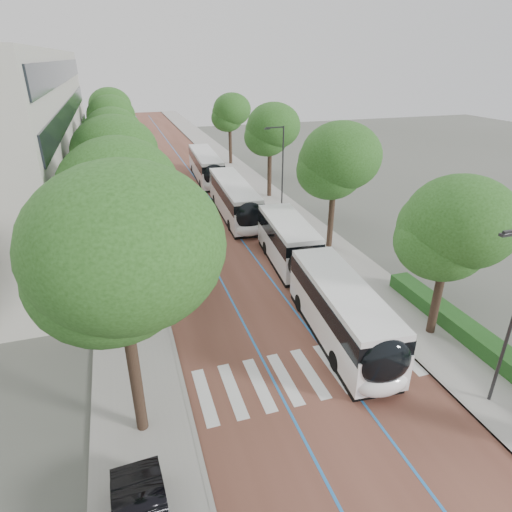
# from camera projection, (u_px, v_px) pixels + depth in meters

# --- Properties ---
(ground) EXTENTS (160.00, 160.00, 0.00)m
(ground) POSITION_uv_depth(u_px,v_px,m) (315.00, 388.00, 19.13)
(ground) COLOR #51544C
(ground) RESTS_ON ground
(road) EXTENTS (11.00, 140.00, 0.02)m
(road) POSITION_uv_depth(u_px,v_px,m) (180.00, 175.00, 53.64)
(road) COLOR brown
(road) RESTS_ON ground
(sidewalk_left) EXTENTS (4.00, 140.00, 0.12)m
(sidewalk_left) POSITION_uv_depth(u_px,v_px,m) (117.00, 179.00, 51.54)
(sidewalk_left) COLOR gray
(sidewalk_left) RESTS_ON ground
(sidewalk_right) EXTENTS (4.00, 140.00, 0.12)m
(sidewalk_right) POSITION_uv_depth(u_px,v_px,m) (237.00, 170.00, 55.70)
(sidewalk_right) COLOR gray
(sidewalk_right) RESTS_ON ground
(kerb_left) EXTENTS (0.20, 140.00, 0.14)m
(kerb_left) POSITION_uv_depth(u_px,v_px,m) (134.00, 178.00, 52.06)
(kerb_left) COLOR gray
(kerb_left) RESTS_ON ground
(kerb_right) EXTENTS (0.20, 140.00, 0.14)m
(kerb_right) POSITION_uv_depth(u_px,v_px,m) (223.00, 171.00, 55.17)
(kerb_right) COLOR gray
(kerb_right) RESTS_ON ground
(zebra_crossing) EXTENTS (10.55, 3.60, 0.01)m
(zebra_crossing) POSITION_uv_depth(u_px,v_px,m) (310.00, 373.00, 20.04)
(zebra_crossing) COLOR silver
(zebra_crossing) RESTS_ON ground
(lane_line_left) EXTENTS (0.12, 126.00, 0.01)m
(lane_line_left) POSITION_uv_depth(u_px,v_px,m) (167.00, 176.00, 53.19)
(lane_line_left) COLOR #256FBB
(lane_line_left) RESTS_ON road
(lane_line_right) EXTENTS (0.12, 126.00, 0.01)m
(lane_line_right) POSITION_uv_depth(u_px,v_px,m) (192.00, 174.00, 54.07)
(lane_line_right) COLOR #256FBB
(lane_line_right) RESTS_ON road
(hedge) EXTENTS (1.20, 14.00, 0.80)m
(hedge) POSITION_uv_depth(u_px,v_px,m) (481.00, 341.00, 21.44)
(hedge) COLOR #1E4819
(hedge) RESTS_ON sidewalk_right
(streetlight_far) EXTENTS (1.82, 0.20, 8.00)m
(streetlight_far) POSITION_uv_depth(u_px,v_px,m) (281.00, 164.00, 37.91)
(streetlight_far) COLOR #2B2B2D
(streetlight_far) RESTS_ON sidewalk_right
(lamp_post_left) EXTENTS (0.14, 0.14, 8.00)m
(lamp_post_left) POSITION_uv_depth(u_px,v_px,m) (150.00, 252.00, 22.60)
(lamp_post_left) COLOR #2B2B2D
(lamp_post_left) RESTS_ON sidewalk_left
(trees_left) EXTENTS (6.44, 61.21, 10.16)m
(trees_left) POSITION_uv_depth(u_px,v_px,m) (111.00, 148.00, 33.78)
(trees_left) COLOR black
(trees_left) RESTS_ON ground
(trees_right) EXTENTS (5.73, 47.11, 8.95)m
(trees_right) POSITION_uv_depth(u_px,v_px,m) (299.00, 149.00, 36.41)
(trees_right) COLOR black
(trees_right) RESTS_ON ground
(lead_bus) EXTENTS (4.06, 18.54, 3.20)m
(lead_bus) POSITION_uv_depth(u_px,v_px,m) (315.00, 278.00, 25.25)
(lead_bus) COLOR black
(lead_bus) RESTS_ON ground
(bus_queued_0) EXTENTS (3.11, 12.50, 3.20)m
(bus_queued_0) POSITION_uv_depth(u_px,v_px,m) (235.00, 200.00, 38.86)
(bus_queued_0) COLOR white
(bus_queued_0) RESTS_ON ground
(bus_queued_1) EXTENTS (3.13, 12.51, 3.20)m
(bus_queued_1) POSITION_uv_depth(u_px,v_px,m) (206.00, 167.00, 50.67)
(bus_queued_1) COLOR white
(bus_queued_1) RESTS_ON ground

